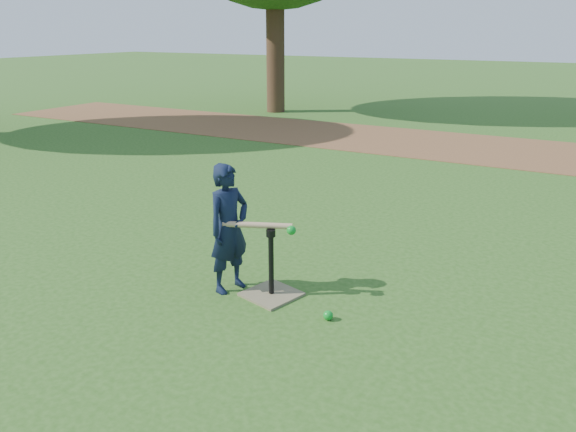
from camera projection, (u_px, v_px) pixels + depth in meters
The scene contains 6 objects.
ground at pixel (292, 305), 4.77m from camera, with size 80.00×80.00×0.00m, color #285116.
dirt_strip at pixel (476, 148), 10.99m from camera, with size 24.00×3.00×0.01m, color brown.
child at pixel (229, 228), 4.89m from camera, with size 0.42×0.28×1.15m, color black.
wiffle_ball_ground at pixel (328, 315), 4.51m from camera, with size 0.08×0.08×0.08m, color #0D9023.
batting_tee at pixel (271, 284), 4.91m from camera, with size 0.53×0.53×0.61m.
swing_action at pixel (261, 226), 4.77m from camera, with size 0.66×0.28×0.09m.
Camera 1 is at (2.06, -3.76, 2.23)m, focal length 35.00 mm.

